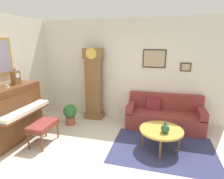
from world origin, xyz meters
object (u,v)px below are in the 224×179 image
Objects in this scene: couch at (164,115)px; teacup at (7,86)px; potted_plant at (70,113)px; grandfather_clock at (94,86)px; coffee_table at (161,131)px; mantel_clock at (16,77)px; green_jug at (165,129)px; piano_bench at (43,126)px; piano at (11,113)px.

teacup is (-3.26, -1.64, 0.95)m from couch.
grandfather_clock is at bearing 53.59° from potted_plant.
coffee_table is 3.41m from mantel_clock.
potted_plant is at bearing -126.41° from grandfather_clock.
green_jug is 2.56m from potted_plant.
potted_plant is at bearing 162.70° from green_jug.
couch reaches higher than piano_bench.
piano_bench is 0.37× the size of couch.
coffee_table is at bearing -14.56° from potted_plant.
mantel_clock reaches higher than coffee_table.
green_jug is (3.33, 0.03, -0.88)m from mantel_clock.
piano is at bearing 135.86° from teacup.
grandfather_clock is at bearing 144.99° from green_jug.
potted_plant is at bearing 84.54° from piano_bench.
potted_plant is (0.89, 1.06, -0.30)m from piano.
grandfather_clock is at bearing 53.61° from teacup.
couch is at bearing 31.65° from piano_bench.
piano_bench reaches higher than coffee_table.
piano is 6.00× the size of green_jug.
potted_plant is (0.10, 1.05, -0.08)m from piano_bench.
couch is 1.29m from green_jug.
teacup is (-0.73, -0.08, 0.85)m from piano_bench.
grandfather_clock is 5.34× the size of mantel_clock.
grandfather_clock reaches higher than piano_bench.
piano is at bearing -154.59° from couch.
green_jug is (0.07, -0.14, 0.12)m from coffee_table.
couch is 7.92× the size of green_jug.
mantel_clock reaches higher than piano.
mantel_clock reaches higher than potted_plant.
teacup is (0.06, -0.34, -0.15)m from mantel_clock.
teacup reaches higher than green_jug.
piano_bench is 1.12m from teacup.
piano is 2.19m from grandfather_clock.
potted_plant is (0.89, 0.79, -1.08)m from mantel_clock.
green_jug is at bearing -89.72° from couch.
green_jug reaches higher than piano_bench.
couch is at bearing -3.20° from grandfather_clock.
mantel_clock is at bearing -179.52° from green_jug.
couch reaches higher than coffee_table.
teacup reaches higher than piano.
piano is at bearing -174.78° from green_jug.
green_jug is at bearing 6.43° from piano_bench.
piano is 0.76× the size of couch.
grandfather_clock is (0.56, 1.67, 0.56)m from piano_bench.
coffee_table is 1.57× the size of potted_plant.
teacup reaches higher than potted_plant.
grandfather_clock is 1.01m from potted_plant.
mantel_clock is 1.61m from potted_plant.
potted_plant is at bearing 53.63° from teacup.
mantel_clock is 1.58× the size of green_jug.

